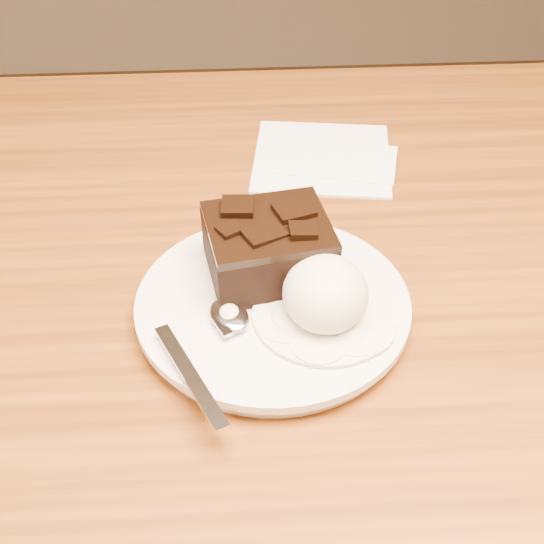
{
  "coord_description": "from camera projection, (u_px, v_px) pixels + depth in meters",
  "views": [
    {
      "loc": [
        -0.02,
        -0.51,
        1.18
      ],
      "look_at": [
        0.01,
        -0.05,
        0.79
      ],
      "focal_mm": 49.26,
      "sensor_mm": 36.0,
      "label": 1
    }
  ],
  "objects": [
    {
      "name": "spoon",
      "position": [
        229.0,
        317.0,
        0.59
      ],
      "size": [
        0.1,
        0.16,
        0.01
      ],
      "primitive_type": null,
      "rotation": [
        0.0,
        0.0,
        0.44
      ],
      "color": "silver",
      "rests_on": "plate"
    },
    {
      "name": "crumb_a",
      "position": [
        316.0,
        350.0,
        0.56
      ],
      "size": [
        0.01,
        0.01,
        0.0
      ],
      "primitive_type": "cube",
      "rotation": [
        0.0,
        0.0,
        0.66
      ],
      "color": "black",
      "rests_on": "plate"
    },
    {
      "name": "brownie",
      "position": [
        268.0,
        251.0,
        0.62
      ],
      "size": [
        0.11,
        0.1,
        0.05
      ],
      "primitive_type": "cube",
      "rotation": [
        0.0,
        0.0,
        0.17
      ],
      "color": "black",
      "rests_on": "plate"
    },
    {
      "name": "melt_puddle",
      "position": [
        324.0,
        315.0,
        0.59
      ],
      "size": [
        0.12,
        0.12,
        0.0
      ],
      "primitive_type": "cylinder",
      "color": "white",
      "rests_on": "plate"
    },
    {
      "name": "napkin",
      "position": [
        322.0,
        157.0,
        0.81
      ],
      "size": [
        0.16,
        0.16,
        0.01
      ],
      "primitive_type": "cube",
      "rotation": [
        0.0,
        0.0,
        -0.14
      ],
      "color": "white",
      "rests_on": "dining_table"
    },
    {
      "name": "ice_cream_scoop",
      "position": [
        325.0,
        294.0,
        0.58
      ],
      "size": [
        0.07,
        0.07,
        0.06
      ],
      "primitive_type": "ellipsoid",
      "color": "white",
      "rests_on": "plate"
    },
    {
      "name": "dining_table",
      "position": [
        262.0,
        503.0,
        0.91
      ],
      "size": [
        1.2,
        0.8,
        0.75
      ],
      "primitive_type": null,
      "color": "#532B0D",
      "rests_on": "floor"
    },
    {
      "name": "plate",
      "position": [
        273.0,
        308.0,
        0.62
      ],
      "size": [
        0.23,
        0.23,
        0.02
      ],
      "primitive_type": "cylinder",
      "color": "white",
      "rests_on": "dining_table"
    },
    {
      "name": "crumb_b",
      "position": [
        308.0,
        332.0,
        0.58
      ],
      "size": [
        0.01,
        0.01,
        0.0
      ],
      "primitive_type": "cube",
      "rotation": [
        0.0,
        0.0,
        0.02
      ],
      "color": "black",
      "rests_on": "plate"
    }
  ]
}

